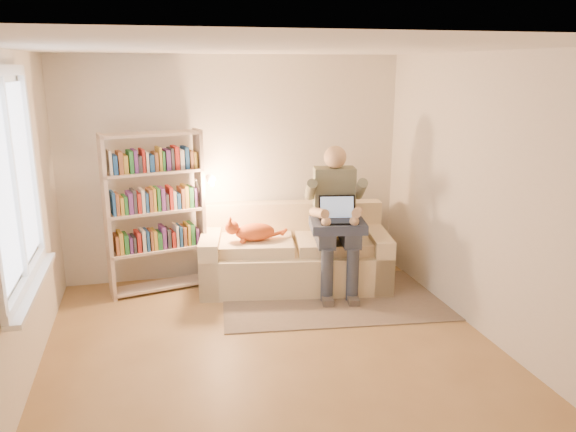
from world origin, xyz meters
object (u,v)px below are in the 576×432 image
object	(u,v)px
laptop	(344,215)
bookshelf	(155,205)
sofa	(294,257)
cat	(250,232)
person	(336,212)

from	to	relation	value
laptop	bookshelf	xyz separation A→B (m)	(-1.98, 0.59, 0.09)
laptop	bookshelf	distance (m)	2.07
laptop	sofa	bearing A→B (deg)	148.26
sofa	laptop	xyz separation A→B (m)	(0.45, -0.41, 0.58)
cat	laptop	size ratio (longest dim) A/B	1.52
person	cat	xyz separation A→B (m)	(-0.94, 0.20, -0.22)
laptop	bookshelf	size ratio (longest dim) A/B	0.25
sofa	laptop	world-z (taller)	laptop
bookshelf	cat	bearing A→B (deg)	-24.34
laptop	bookshelf	bearing A→B (deg)	173.97
person	bookshelf	distance (m)	1.99
bookshelf	sofa	bearing A→B (deg)	-18.71
cat	laptop	distance (m)	1.07
cat	laptop	xyz separation A→B (m)	(0.98, -0.37, 0.23)
person	sofa	bearing A→B (deg)	160.45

